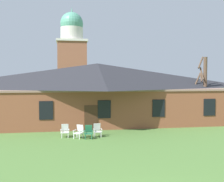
{
  "coord_description": "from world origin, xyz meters",
  "views": [
    {
      "loc": [
        -3.04,
        -7.69,
        4.38
      ],
      "look_at": [
        -0.3,
        8.85,
        3.56
      ],
      "focal_mm": 43.66,
      "sensor_mm": 36.0,
      "label": 1
    }
  ],
  "objects_px": {
    "lawn_chair_near_door": "(79,131)",
    "lawn_chair_left_end": "(89,132)",
    "lawn_chair_by_porch": "(65,130)",
    "lawn_chair_middle": "(97,130)"
  },
  "relations": [
    {
      "from": "lawn_chair_left_end",
      "to": "lawn_chair_by_porch",
      "type": "bearing_deg",
      "value": 156.7
    },
    {
      "from": "lawn_chair_near_door",
      "to": "lawn_chair_left_end",
      "type": "bearing_deg",
      "value": -20.64
    },
    {
      "from": "lawn_chair_near_door",
      "to": "lawn_chair_left_end",
      "type": "relative_size",
      "value": 1.0
    },
    {
      "from": "lawn_chair_left_end",
      "to": "lawn_chair_middle",
      "type": "relative_size",
      "value": 1.0
    },
    {
      "from": "lawn_chair_by_porch",
      "to": "lawn_chair_middle",
      "type": "relative_size",
      "value": 1.0
    },
    {
      "from": "lawn_chair_by_porch",
      "to": "lawn_chair_near_door",
      "type": "relative_size",
      "value": 1.0
    },
    {
      "from": "lawn_chair_near_door",
      "to": "lawn_chair_left_end",
      "type": "xyz_separation_m",
      "value": [
        0.67,
        -0.25,
        0.0
      ]
    },
    {
      "from": "lawn_chair_by_porch",
      "to": "lawn_chair_left_end",
      "type": "bearing_deg",
      "value": -23.3
    },
    {
      "from": "lawn_chair_left_end",
      "to": "lawn_chair_middle",
      "type": "distance_m",
      "value": 0.88
    },
    {
      "from": "lawn_chair_by_porch",
      "to": "lawn_chair_middle",
      "type": "bearing_deg",
      "value": -4.48
    }
  ]
}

